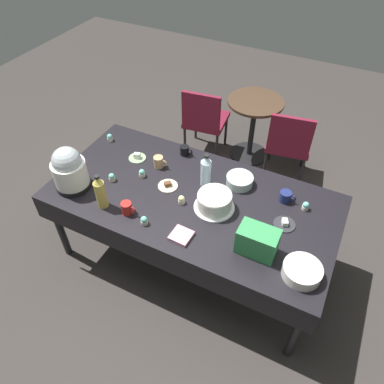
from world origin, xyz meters
name	(u,v)px	position (x,y,z in m)	size (l,w,h in m)	color
ground	(192,255)	(0.00, 0.00, 0.00)	(9.00, 9.00, 0.00)	#383330
potluck_table	(192,202)	(0.00, 0.00, 0.69)	(2.20, 1.10, 0.75)	black
frosted_layer_cake	(214,202)	(0.20, -0.03, 0.82)	(0.30, 0.30, 0.14)	silver
slow_cooker	(69,170)	(-0.88, -0.31, 0.92)	(0.27, 0.27, 0.37)	black
glass_salad_bowl	(240,180)	(0.27, 0.29, 0.79)	(0.21, 0.21, 0.08)	#B2C6BC
ceramic_snack_bowl	(302,271)	(0.92, -0.32, 0.79)	(0.25, 0.25, 0.08)	silver
dessert_plate_charcoal	(284,224)	(0.71, 0.04, 0.76)	(0.16, 0.16, 0.04)	#2D2D33
dessert_plate_sage	(137,157)	(-0.62, 0.20, 0.76)	(0.15, 0.15, 0.05)	#8CA87F
dessert_plate_cream	(168,185)	(-0.22, 0.02, 0.76)	(0.16, 0.16, 0.04)	beige
cupcake_berry	(181,200)	(-0.04, -0.09, 0.78)	(0.05, 0.05, 0.07)	beige
cupcake_vanilla	(144,221)	(-0.18, -0.39, 0.78)	(0.05, 0.05, 0.07)	beige
cupcake_mint	(306,206)	(0.80, 0.26, 0.78)	(0.05, 0.05, 0.07)	beige
cupcake_rose	(110,138)	(-0.98, 0.31, 0.78)	(0.05, 0.05, 0.07)	beige
cupcake_cocoa	(142,173)	(-0.47, 0.03, 0.78)	(0.05, 0.05, 0.07)	beige
cupcake_lemon	(112,177)	(-0.65, -0.12, 0.78)	(0.05, 0.05, 0.07)	beige
soda_bottle_ginger_ale	(100,192)	(-0.55, -0.38, 0.89)	(0.08, 0.08, 0.29)	gold
soda_bottle_water	(206,171)	(0.03, 0.18, 0.88)	(0.08, 0.08, 0.29)	silver
coffee_mug_tan	(159,162)	(-0.40, 0.20, 0.80)	(0.12, 0.08, 0.10)	tan
coffee_mug_navy	(286,196)	(0.64, 0.28, 0.79)	(0.13, 0.09, 0.08)	navy
coffee_mug_red	(127,208)	(-0.35, -0.36, 0.80)	(0.12, 0.08, 0.10)	#B2231E
coffee_mug_black	(185,150)	(-0.29, 0.44, 0.79)	(0.12, 0.08, 0.08)	black
soda_carton	(257,241)	(0.61, -0.26, 0.85)	(0.26, 0.16, 0.20)	#338C4C
paper_napkin_stack	(181,236)	(0.11, -0.38, 0.76)	(0.14, 0.14, 0.02)	pink
maroon_chair_left	(204,118)	(-0.54, 1.38, 0.49)	(0.49, 0.49, 0.85)	maroon
maroon_chair_right	(289,141)	(0.41, 1.38, 0.49)	(0.50, 0.50, 0.85)	maroon
round_cafe_table	(254,119)	(-0.05, 1.61, 0.50)	(0.60, 0.60, 0.72)	#473323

